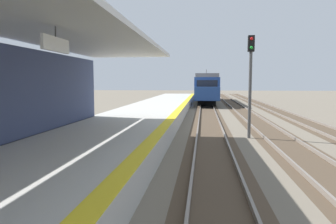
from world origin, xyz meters
TOP-DOWN VIEW (x-y plane):
  - station_platform at (-2.50, 16.00)m, footprint 5.00×80.00m
  - track_pair_nearest_platform at (1.90, 20.00)m, footprint 2.34×120.00m
  - track_pair_middle at (5.30, 20.00)m, footprint 2.34×120.00m
  - approaching_train at (1.90, 47.09)m, footprint 2.93×19.60m
  - rail_signal_post at (3.85, 19.03)m, footprint 0.32×0.34m

SIDE VIEW (x-z plane):
  - track_pair_nearest_platform at x=1.90m, z-range -0.03..0.13m
  - track_pair_middle at x=5.30m, z-range -0.03..0.13m
  - station_platform at x=-2.50m, z-range 0.00..0.90m
  - approaching_train at x=1.90m, z-range -0.20..4.56m
  - rail_signal_post at x=3.85m, z-range 0.59..5.79m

